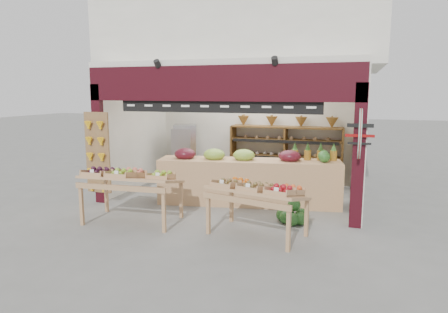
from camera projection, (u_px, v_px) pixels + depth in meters
ground at (230, 200)px, 9.25m from camera, size 60.00×60.00×0.00m
shop_structure at (250, 35)px, 10.13m from camera, size 6.36×5.12×5.40m
banana_board at (97, 154)px, 8.81m from camera, size 0.60×0.15×1.80m
gift_sign at (360, 134)px, 7.05m from camera, size 0.04×0.93×0.92m
back_shelving at (286, 144)px, 10.62m from camera, size 2.97×0.49×1.84m
refrigerator at (186, 153)px, 11.21m from camera, size 0.79×0.79×1.58m
cardboard_stack at (181, 182)px, 9.91m from camera, size 1.05×0.79×0.71m
mid_counter at (248, 180)px, 8.88m from camera, size 4.07×1.46×1.23m
display_table_left at (127, 177)px, 7.67m from camera, size 1.84×1.10×1.11m
display_table_right at (257, 190)px, 6.87m from camera, size 1.80×1.27×1.04m
watermelon_pile at (292, 215)px, 7.65m from camera, size 0.60×0.60×0.47m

